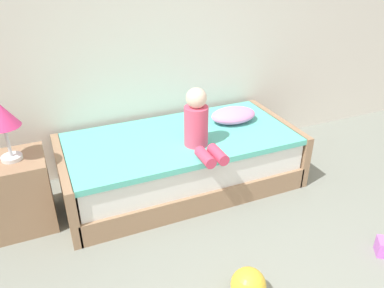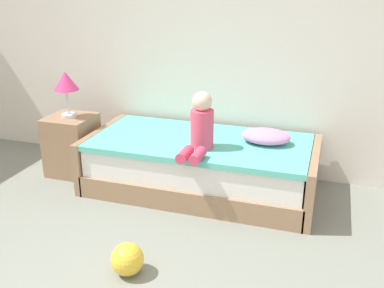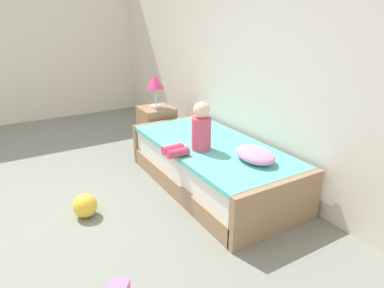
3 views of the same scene
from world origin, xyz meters
TOP-DOWN VIEW (x-y plane):
  - wall_rear at (0.00, 2.60)m, footprint 7.20×0.10m
  - bed at (0.14, 2.00)m, footprint 2.11×1.00m
  - nightstand at (-1.21, 1.97)m, footprint 0.44×0.44m
  - table_lamp at (-1.21, 1.97)m, footprint 0.24×0.24m
  - child_figure at (0.21, 1.77)m, footprint 0.20×0.51m
  - pillow at (0.72, 2.10)m, footprint 0.44×0.30m
  - toy_ball at (0.05, 0.63)m, footprint 0.23×0.23m

SIDE VIEW (x-z plane):
  - toy_ball at x=0.05m, z-range 0.00..0.23m
  - bed at x=0.14m, z-range 0.00..0.50m
  - nightstand at x=-1.21m, z-range 0.00..0.60m
  - pillow at x=0.72m, z-range 0.50..0.63m
  - child_figure at x=0.21m, z-range 0.45..0.96m
  - table_lamp at x=-1.21m, z-range 0.71..1.16m
  - wall_rear at x=0.00m, z-range 0.00..2.90m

